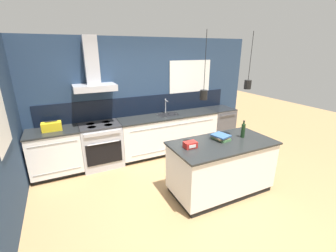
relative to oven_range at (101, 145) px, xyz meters
name	(u,v)px	position (x,y,z in m)	size (l,w,h in m)	color
ground_plane	(185,195)	(1.04, -1.69, -0.46)	(16.00, 16.00, 0.00)	#A87F51
wall_back	(139,96)	(0.98, 0.32, 0.90)	(5.60, 2.21, 2.60)	navy
wall_left	(2,132)	(-1.39, -0.99, 0.85)	(0.08, 3.80, 2.60)	navy
counter_run_left	(56,153)	(-0.86, 0.01, 0.01)	(0.94, 0.64, 0.91)	black
counter_run_sink	(169,133)	(1.56, 0.01, 0.01)	(2.34, 0.64, 1.26)	black
oven_range	(101,145)	(0.00, 0.00, 0.00)	(0.80, 0.66, 0.91)	#B5B5BA
dishwasher	(219,125)	(3.04, 0.00, 0.00)	(0.61, 0.65, 0.91)	#4C4C51
kitchen_island	(221,167)	(1.66, -1.82, 0.00)	(1.73, 0.88, 0.91)	black
bottle_on_island	(243,130)	(2.10, -1.79, 0.58)	(0.07, 0.07, 0.30)	#193319
book_stack	(221,137)	(1.69, -1.71, 0.50)	(0.29, 0.32, 0.09)	#4C7F4C
red_supply_box	(190,145)	(1.07, -1.77, 0.50)	(0.20, 0.14, 0.09)	red
yellow_toolbox	(52,126)	(-0.85, 0.00, 0.54)	(0.34, 0.18, 0.19)	gold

